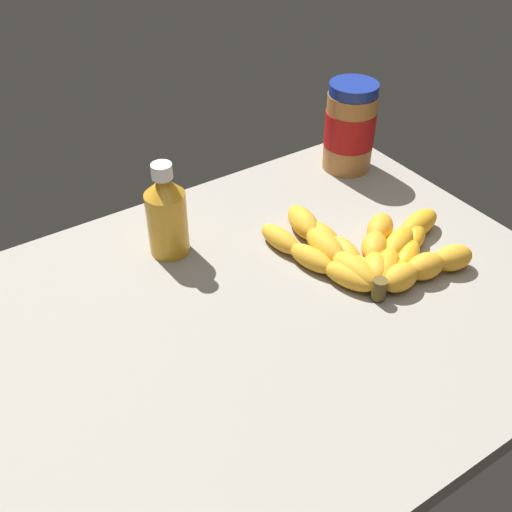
{
  "coord_description": "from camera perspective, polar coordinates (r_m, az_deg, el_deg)",
  "views": [
    {
      "loc": [
        32.78,
        49.1,
        56.23
      ],
      "look_at": [
        -2.55,
        -4.36,
        5.14
      ],
      "focal_mm": 42.85,
      "sensor_mm": 36.0,
      "label": 1
    }
  ],
  "objects": [
    {
      "name": "honey_bottle",
      "position": [
        0.88,
        -8.35,
        3.91
      ],
      "size": [
        5.9,
        5.9,
        14.66
      ],
      "color": "gold",
      "rests_on": "ground_plane"
    },
    {
      "name": "peanut_butter_jar",
      "position": [
        1.09,
        8.75,
        11.79
      ],
      "size": [
        8.77,
        8.77,
        15.71
      ],
      "color": "#B27238",
      "rests_on": "ground_plane"
    },
    {
      "name": "banana_bunch",
      "position": [
        0.9,
        10.53,
        0.39
      ],
      "size": [
        26.1,
        25.7,
        3.79
      ],
      "color": "gold",
      "rests_on": "ground_plane"
    },
    {
      "name": "ground_plane",
      "position": [
        0.83,
        0.19,
        -5.82
      ],
      "size": [
        85.79,
        63.4,
        3.09
      ],
      "primitive_type": "cube",
      "color": "gray"
    }
  ]
}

